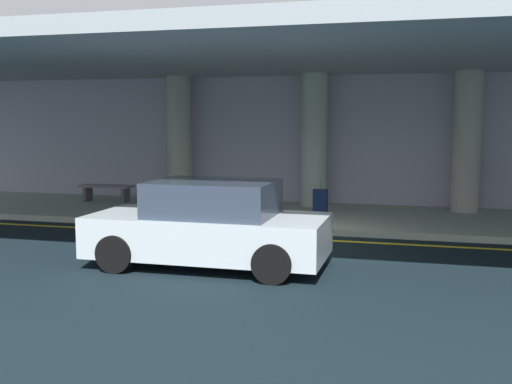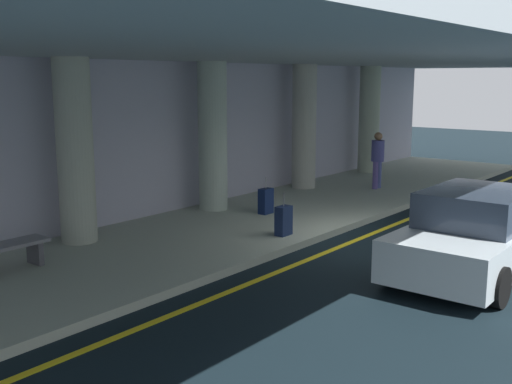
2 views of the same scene
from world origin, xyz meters
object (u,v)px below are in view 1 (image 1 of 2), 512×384
support_column_left_mid (314,140)px  support_column_center (467,142)px  suitcase_upright_secondary (320,201)px  bench_metal (106,190)px  suitcase_upright_primary (250,208)px  car_silver (210,226)px  support_column_far_left (179,139)px

support_column_left_mid → support_column_center: bearing=0.0°
suitcase_upright_secondary → bench_metal: 6.48m
support_column_center → bench_metal: size_ratio=2.28×
support_column_left_mid → bench_metal: (-6.04, -0.69, -1.47)m
support_column_center → suitcase_upright_primary: bearing=-149.8°
car_silver → support_column_center: bearing=59.0°
support_column_center → support_column_far_left: bearing=180.0°
car_silver → suitcase_upright_primary: bearing=98.6°
support_column_left_mid → bench_metal: bearing=-173.5°
support_column_left_mid → suitcase_upright_primary: size_ratio=4.06×
support_column_left_mid → support_column_far_left: bearing=180.0°
suitcase_upright_primary → bench_metal: bearing=138.6°
support_column_far_left → suitcase_upright_primary: bearing=-44.5°
suitcase_upright_primary → support_column_left_mid: bearing=53.4°
support_column_left_mid → car_silver: size_ratio=0.89×
suitcase_upright_secondary → bench_metal: size_ratio=0.56×
support_column_far_left → suitcase_upright_secondary: size_ratio=4.06×
support_column_far_left → car_silver: support_column_far_left is taller
support_column_far_left → support_column_center: bearing=0.0°
support_column_far_left → car_silver: bearing=-64.0°
support_column_far_left → support_column_left_mid: bearing=0.0°
suitcase_upright_primary → suitcase_upright_secondary: 2.12m
support_column_far_left → car_silver: 7.68m
support_column_far_left → bench_metal: support_column_far_left is taller
support_column_left_mid → suitcase_upright_primary: support_column_left_mid is taller
car_silver → support_column_far_left: bearing=119.5°
suitcase_upright_primary → suitcase_upright_secondary: size_ratio=1.00×
support_column_left_mid → suitcase_upright_secondary: size_ratio=4.06×
suitcase_upright_primary → suitcase_upright_secondary: (1.42, 1.57, 0.00)m
suitcase_upright_secondary → support_column_far_left: bearing=162.4°
suitcase_upright_secondary → bench_metal: suitcase_upright_secondary is taller
suitcase_upright_primary → car_silver: bearing=-102.3°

